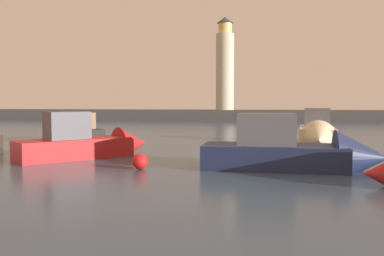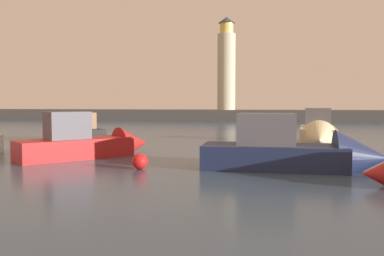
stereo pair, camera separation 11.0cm
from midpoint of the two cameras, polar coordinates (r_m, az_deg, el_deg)
name	(u,v)px [view 2 (the right image)]	position (r m, az deg, el deg)	size (l,w,h in m)	color
ground_plane	(238,138)	(35.10, 6.33, -1.43)	(220.00, 220.00, 0.00)	#384C60
breakwater	(247,115)	(68.18, 7.59, 1.72)	(90.92, 4.80, 1.76)	#423F3D
lighthouse	(226,66)	(68.55, 4.75, 8.39)	(2.90, 2.90, 14.90)	beige
motorboat_0	(303,152)	(19.51, 14.97, -3.17)	(8.23, 2.73, 3.15)	#1E284C
motorboat_1	(78,132)	(33.27, -15.21, -0.51)	(6.02, 6.55, 2.58)	black
motorboat_2	(92,143)	(23.80, -13.35, -2.02)	(6.63, 6.89, 2.93)	#B21E1E
motorboat_5	(318,134)	(30.42, 16.89, -0.84)	(3.26, 8.06, 3.09)	beige
mooring_buoy	(140,161)	(19.13, -6.95, -4.53)	(0.72, 0.72, 0.72)	red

